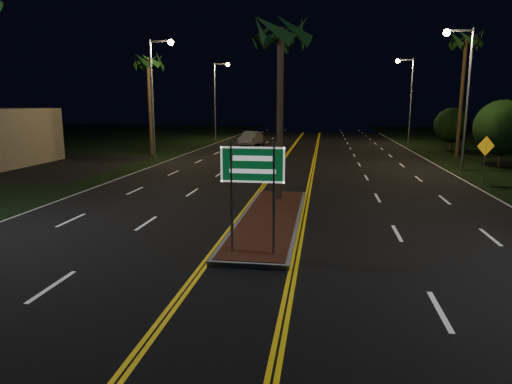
% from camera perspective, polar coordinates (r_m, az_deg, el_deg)
% --- Properties ---
extents(ground, '(120.00, 120.00, 0.00)m').
position_cam_1_polar(ground, '(10.71, -2.81, -13.08)').
color(ground, black).
rests_on(ground, ground).
extents(median_island, '(2.25, 10.25, 0.17)m').
position_cam_1_polar(median_island, '(17.23, 1.75, -3.37)').
color(median_island, gray).
rests_on(median_island, ground).
extents(highway_sign, '(1.80, 0.08, 3.20)m').
position_cam_1_polar(highway_sign, '(12.68, -0.44, 2.10)').
color(highway_sign, gray).
rests_on(highway_sign, ground).
extents(streetlight_left_mid, '(1.91, 0.44, 9.00)m').
position_cam_1_polar(streetlight_left_mid, '(35.87, -12.31, 12.85)').
color(streetlight_left_mid, gray).
rests_on(streetlight_left_mid, ground).
extents(streetlight_left_far, '(1.91, 0.44, 9.00)m').
position_cam_1_polar(streetlight_left_far, '(55.04, -4.79, 12.35)').
color(streetlight_left_far, gray).
rests_on(streetlight_left_far, ground).
extents(streetlight_right_mid, '(1.91, 0.44, 9.00)m').
position_cam_1_polar(streetlight_right_mid, '(32.77, 24.43, 12.33)').
color(streetlight_right_mid, gray).
rests_on(streetlight_right_mid, ground).
extents(streetlight_right_far, '(1.91, 0.44, 9.00)m').
position_cam_1_polar(streetlight_right_far, '(52.31, 18.45, 11.90)').
color(streetlight_right_far, gray).
rests_on(streetlight_right_far, ground).
extents(palm_median, '(2.40, 2.40, 8.30)m').
position_cam_1_polar(palm_median, '(20.38, 3.11, 19.22)').
color(palm_median, '#382819').
rests_on(palm_median, ground).
extents(palm_left_far, '(2.40, 2.40, 8.80)m').
position_cam_1_polar(palm_left_far, '(40.51, -13.37, 15.54)').
color(palm_left_far, '#382819').
rests_on(palm_left_far, ground).
extents(palm_right_far, '(2.40, 2.40, 10.30)m').
position_cam_1_polar(palm_right_far, '(41.31, 24.79, 16.71)').
color(palm_right_far, '#382819').
rests_on(palm_right_far, ground).
extents(shrub_mid, '(3.78, 3.78, 4.62)m').
position_cam_1_polar(shrub_mid, '(35.71, 28.46, 7.09)').
color(shrub_mid, '#382819').
rests_on(shrub_mid, ground).
extents(shrub_far, '(3.24, 3.24, 3.96)m').
position_cam_1_polar(shrub_far, '(47.14, 23.29, 7.69)').
color(shrub_far, '#382819').
rests_on(shrub_far, ground).
extents(car_near, '(2.20, 4.54, 1.47)m').
position_cam_1_polar(car_near, '(32.97, -2.19, 4.71)').
color(car_near, silver).
rests_on(car_near, ground).
extents(car_far, '(2.89, 5.32, 1.68)m').
position_cam_1_polar(car_far, '(48.23, -0.70, 6.85)').
color(car_far, '#B5BAC0').
rests_on(car_far, ground).
extents(warning_sign, '(1.02, 0.41, 2.58)m').
position_cam_1_polar(warning_sign, '(28.37, 26.73, 4.44)').
color(warning_sign, gray).
rests_on(warning_sign, ground).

